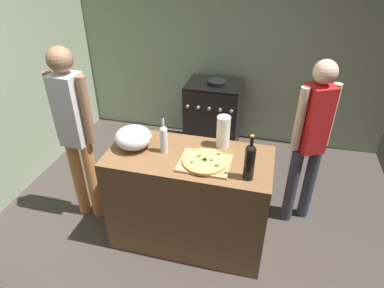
{
  "coord_description": "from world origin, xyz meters",
  "views": [
    {
      "loc": [
        0.71,
        -1.52,
        2.43
      ],
      "look_at": [
        0.13,
        0.72,
        0.98
      ],
      "focal_mm": 30.98,
      "sensor_mm": 36.0,
      "label": 1
    }
  ],
  "objects_px": {
    "mixing_bowl": "(133,137)",
    "paper_towel_roll": "(223,132)",
    "pizza": "(205,161)",
    "person_in_stripes": "(75,128)",
    "wine_bottle_green": "(164,138)",
    "stove": "(213,116)",
    "wine_bottle_amber": "(250,161)",
    "person_in_red": "(311,138)"
  },
  "relations": [
    {
      "from": "wine_bottle_green",
      "to": "pizza",
      "type": "bearing_deg",
      "value": -14.31
    },
    {
      "from": "pizza",
      "to": "wine_bottle_green",
      "type": "distance_m",
      "value": 0.39
    },
    {
      "from": "pizza",
      "to": "stove",
      "type": "height_order",
      "value": "pizza"
    },
    {
      "from": "paper_towel_roll",
      "to": "wine_bottle_green",
      "type": "height_order",
      "value": "wine_bottle_green"
    },
    {
      "from": "person_in_red",
      "to": "pizza",
      "type": "bearing_deg",
      "value": -142.78
    },
    {
      "from": "person_in_stripes",
      "to": "person_in_red",
      "type": "height_order",
      "value": "person_in_stripes"
    },
    {
      "from": "pizza",
      "to": "person_in_stripes",
      "type": "relative_size",
      "value": 0.2
    },
    {
      "from": "wine_bottle_green",
      "to": "person_in_red",
      "type": "bearing_deg",
      "value": 24.14
    },
    {
      "from": "mixing_bowl",
      "to": "wine_bottle_green",
      "type": "xyz_separation_m",
      "value": [
        0.27,
        -0.0,
        0.04
      ]
    },
    {
      "from": "wine_bottle_amber",
      "to": "stove",
      "type": "height_order",
      "value": "wine_bottle_amber"
    },
    {
      "from": "person_in_stripes",
      "to": "person_in_red",
      "type": "bearing_deg",
      "value": 13.25
    },
    {
      "from": "pizza",
      "to": "wine_bottle_green",
      "type": "height_order",
      "value": "wine_bottle_green"
    },
    {
      "from": "pizza",
      "to": "person_in_red",
      "type": "distance_m",
      "value": 1.03
    },
    {
      "from": "wine_bottle_green",
      "to": "wine_bottle_amber",
      "type": "xyz_separation_m",
      "value": [
        0.71,
        -0.19,
        0.02
      ]
    },
    {
      "from": "pizza",
      "to": "paper_towel_roll",
      "type": "distance_m",
      "value": 0.33
    },
    {
      "from": "wine_bottle_amber",
      "to": "person_in_stripes",
      "type": "bearing_deg",
      "value": 171.32
    },
    {
      "from": "mixing_bowl",
      "to": "wine_bottle_amber",
      "type": "xyz_separation_m",
      "value": [
        0.97,
        -0.19,
        0.06
      ]
    },
    {
      "from": "mixing_bowl",
      "to": "wine_bottle_amber",
      "type": "height_order",
      "value": "wine_bottle_amber"
    },
    {
      "from": "paper_towel_roll",
      "to": "stove",
      "type": "distance_m",
      "value": 1.6
    },
    {
      "from": "mixing_bowl",
      "to": "paper_towel_roll",
      "type": "height_order",
      "value": "paper_towel_roll"
    },
    {
      "from": "stove",
      "to": "person_in_red",
      "type": "xyz_separation_m",
      "value": [
        1.08,
        -1.11,
        0.48
      ]
    },
    {
      "from": "person_in_red",
      "to": "wine_bottle_green",
      "type": "bearing_deg",
      "value": -155.86
    },
    {
      "from": "wine_bottle_amber",
      "to": "stove",
      "type": "xyz_separation_m",
      "value": [
        -0.61,
        1.83,
        -0.63
      ]
    },
    {
      "from": "mixing_bowl",
      "to": "person_in_red",
      "type": "bearing_deg",
      "value": 20.03
    },
    {
      "from": "paper_towel_roll",
      "to": "pizza",
      "type": "bearing_deg",
      "value": -106.31
    },
    {
      "from": "pizza",
      "to": "person_in_red",
      "type": "xyz_separation_m",
      "value": [
        0.82,
        0.62,
        -0.03
      ]
    },
    {
      "from": "paper_towel_roll",
      "to": "wine_bottle_green",
      "type": "relative_size",
      "value": 0.84
    },
    {
      "from": "paper_towel_roll",
      "to": "person_in_red",
      "type": "xyz_separation_m",
      "value": [
        0.73,
        0.32,
        -0.13
      ]
    },
    {
      "from": "pizza",
      "to": "stove",
      "type": "xyz_separation_m",
      "value": [
        -0.27,
        1.73,
        -0.5
      ]
    },
    {
      "from": "mixing_bowl",
      "to": "wine_bottle_green",
      "type": "bearing_deg",
      "value": -0.32
    },
    {
      "from": "pizza",
      "to": "wine_bottle_green",
      "type": "relative_size",
      "value": 1.05
    },
    {
      "from": "paper_towel_roll",
      "to": "stove",
      "type": "relative_size",
      "value": 0.29
    },
    {
      "from": "paper_towel_roll",
      "to": "stove",
      "type": "xyz_separation_m",
      "value": [
        -0.35,
        1.44,
        -0.61
      ]
    },
    {
      "from": "mixing_bowl",
      "to": "person_in_stripes",
      "type": "height_order",
      "value": "person_in_stripes"
    },
    {
      "from": "wine_bottle_green",
      "to": "stove",
      "type": "relative_size",
      "value": 0.35
    },
    {
      "from": "pizza",
      "to": "mixing_bowl",
      "type": "relative_size",
      "value": 1.14
    },
    {
      "from": "pizza",
      "to": "wine_bottle_green",
      "type": "xyz_separation_m",
      "value": [
        -0.36,
        0.09,
        0.1
      ]
    },
    {
      "from": "stove",
      "to": "person_in_stripes",
      "type": "distance_m",
      "value": 1.93
    },
    {
      "from": "wine_bottle_green",
      "to": "person_in_stripes",
      "type": "xyz_separation_m",
      "value": [
        -0.85,
        0.05,
        -0.06
      ]
    },
    {
      "from": "paper_towel_roll",
      "to": "wine_bottle_green",
      "type": "bearing_deg",
      "value": -155.55
    },
    {
      "from": "person_in_stripes",
      "to": "person_in_red",
      "type": "relative_size",
      "value": 1.06
    },
    {
      "from": "mixing_bowl",
      "to": "wine_bottle_amber",
      "type": "relative_size",
      "value": 0.85
    }
  ]
}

